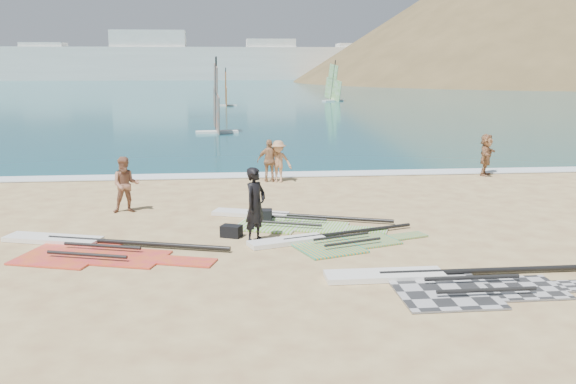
{
  "coord_description": "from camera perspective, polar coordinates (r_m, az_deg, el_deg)",
  "views": [
    {
      "loc": [
        -2.29,
        -13.78,
        4.66
      ],
      "look_at": [
        -0.48,
        4.0,
        1.0
      ],
      "focal_mm": 40.0,
      "sensor_mm": 36.0,
      "label": 1
    }
  ],
  "objects": [
    {
      "name": "beachgoer_right",
      "position": [
        27.75,
        17.19,
        3.19
      ],
      "size": [
        1.28,
        1.63,
        1.73
      ],
      "primitive_type": "imported",
      "rotation": [
        0.0,
        0.0,
        1.01
      ],
      "color": "#A6724B",
      "rests_on": "ground"
    },
    {
      "name": "gear_bag_far",
      "position": [
        17.37,
        -5.05,
        -3.49
      ],
      "size": [
        0.63,
        0.55,
        0.32
      ],
      "primitive_type": "cube",
      "rotation": [
        0.0,
        0.0,
        -0.41
      ],
      "color": "black",
      "rests_on": "ground"
    },
    {
      "name": "gear_bag_near",
      "position": [
        18.91,
        -2.33,
        -2.12
      ],
      "size": [
        0.63,
        0.49,
        0.37
      ],
      "primitive_type": "cube",
      "rotation": [
        0.0,
        0.0,
        -0.13
      ],
      "color": "black",
      "rests_on": "ground"
    },
    {
      "name": "rig_orange",
      "position": [
        16.75,
        3.42,
        -4.43
      ],
      "size": [
        4.93,
        2.81,
        0.19
      ],
      "rotation": [
        0.0,
        0.0,
        0.33
      ],
      "color": "#FFA229",
      "rests_on": "ground"
    },
    {
      "name": "far_town",
      "position": [
        164.33,
        -10.71,
        11.31
      ],
      "size": [
        160.0,
        8.0,
        12.0
      ],
      "color": "white",
      "rests_on": "ground"
    },
    {
      "name": "windsurfer_centre",
      "position": [
        68.02,
        -5.54,
        8.6
      ],
      "size": [
        2.23,
        2.7,
        4.03
      ],
      "rotation": [
        0.0,
        0.0,
        0.04
      ],
      "color": "white",
      "rests_on": "ground"
    },
    {
      "name": "rig_green",
      "position": [
        18.96,
        -0.61,
        -2.5
      ],
      "size": [
        5.31,
        3.27,
        0.2
      ],
      "rotation": [
        0.0,
        0.0,
        -0.35
      ],
      "color": "#6FCC26",
      "rests_on": "ground"
    },
    {
      "name": "rig_grey",
      "position": [
        14.17,
        14.03,
        -7.77
      ],
      "size": [
        6.19,
        2.42,
        0.2
      ],
      "rotation": [
        0.0,
        0.0,
        0.0
      ],
      "color": "#292A2C",
      "rests_on": "ground"
    },
    {
      "name": "ground",
      "position": [
        14.72,
        3.46,
        -6.9
      ],
      "size": [
        300.0,
        300.0,
        0.0
      ],
      "primitive_type": "plane",
      "color": "#D5BD7D",
      "rests_on": "ground"
    },
    {
      "name": "person_wetsuit",
      "position": [
        16.69,
        -2.91,
        -1.15
      ],
      "size": [
        0.82,
        0.86,
        1.97
      ],
      "primitive_type": "imported",
      "rotation": [
        0.0,
        0.0,
        0.89
      ],
      "color": "black",
      "rests_on": "ground"
    },
    {
      "name": "beachgoer_back",
      "position": [
        25.05,
        -1.64,
        2.79
      ],
      "size": [
        1.0,
        0.44,
        1.67
      ],
      "primitive_type": "imported",
      "rotation": [
        0.0,
        0.0,
        3.11
      ],
      "color": "tan",
      "rests_on": "ground"
    },
    {
      "name": "windsurfer_left",
      "position": [
        42.2,
        -6.38,
        7.08
      ],
      "size": [
        2.81,
        3.33,
        4.99
      ],
      "rotation": [
        0.0,
        0.0,
        0.12
      ],
      "color": "white",
      "rests_on": "ground"
    },
    {
      "name": "rig_red",
      "position": [
        16.94,
        -17.49,
        -4.76
      ],
      "size": [
        5.98,
        3.41,
        0.2
      ],
      "rotation": [
        0.0,
        0.0,
        -0.31
      ],
      "color": "#DB2349",
      "rests_on": "ground"
    },
    {
      "name": "beachgoer_left",
      "position": [
        20.58,
        -14.23,
        0.63
      ],
      "size": [
        0.94,
        0.77,
        1.76
      ],
      "primitive_type": "imported",
      "rotation": [
        0.0,
        0.0,
        0.13
      ],
      "color": "#99654C",
      "rests_on": "ground"
    },
    {
      "name": "beachgoer_mid",
      "position": [
        25.03,
        -0.87,
        2.75
      ],
      "size": [
        1.17,
        0.85,
        1.64
      ],
      "primitive_type": "imported",
      "rotation": [
        0.0,
        0.0,
        -0.24
      ],
      "color": "tan",
      "rests_on": "ground"
    },
    {
      "name": "surf_line",
      "position": [
        26.59,
        -0.78,
        1.48
      ],
      "size": [
        300.0,
        1.2,
        0.04
      ],
      "primitive_type": "cube",
      "color": "white",
      "rests_on": "ground"
    },
    {
      "name": "sea",
      "position": [
        145.87,
        -4.98,
        9.69
      ],
      "size": [
        300.0,
        240.0,
        0.06
      ],
      "primitive_type": "cube",
      "color": "#0C4154",
      "rests_on": "ground"
    },
    {
      "name": "windsurfer_right",
      "position": [
        76.25,
        4.02,
        9.07
      ],
      "size": [
        2.69,
        2.89,
        4.83
      ],
      "rotation": [
        0.0,
        0.0,
        0.49
      ],
      "color": "white",
      "rests_on": "ground"
    }
  ]
}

